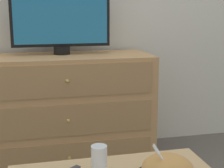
% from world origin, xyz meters
% --- Properties ---
extents(ground_plane, '(12.00, 12.00, 0.00)m').
position_xyz_m(ground_plane, '(0.00, 0.00, 0.00)').
color(ground_plane, '#56514C').
extents(dresser, '(1.17, 0.48, 0.74)m').
position_xyz_m(dresser, '(-0.02, -0.26, 0.37)').
color(dresser, tan).
rests_on(dresser, ground_plane).
extents(tv, '(0.65, 0.11, 0.52)m').
position_xyz_m(tv, '(-0.02, -0.20, 1.02)').
color(tv, black).
rests_on(tv, dresser).
extents(drink_cup, '(0.06, 0.06, 0.12)m').
position_xyz_m(drink_cup, '(0.02, -1.27, 0.45)').
color(drink_cup, beige).
rests_on(drink_cup, coffee_table).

